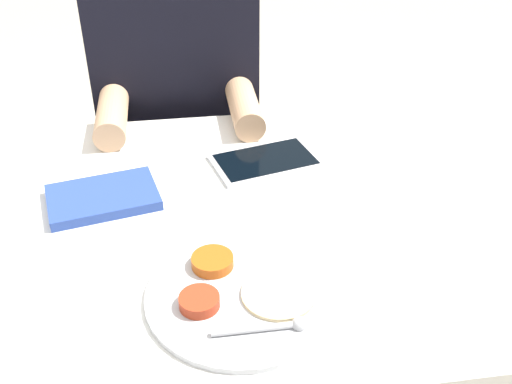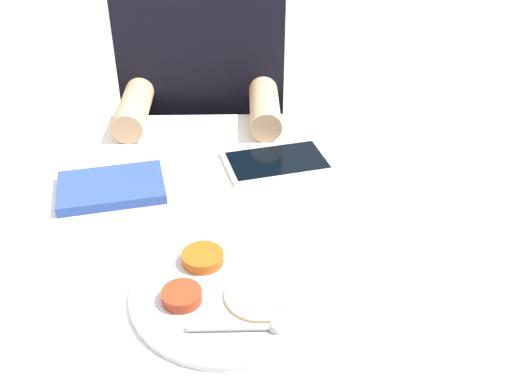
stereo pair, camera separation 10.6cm
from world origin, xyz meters
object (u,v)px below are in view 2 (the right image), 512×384
object	(u,v)px
thali_tray	(226,291)
red_notebook	(111,188)
tablet_device	(277,162)
person_diner	(207,144)

from	to	relation	value
thali_tray	red_notebook	world-z (taller)	thali_tray
red_notebook	tablet_device	bearing A→B (deg)	16.73
tablet_device	person_diner	xyz separation A→B (m)	(-0.17, 0.39, -0.17)
tablet_device	thali_tray	bearing A→B (deg)	-104.45
thali_tray	red_notebook	distance (m)	0.37
red_notebook	tablet_device	distance (m)	0.34
thali_tray	person_diner	size ratio (longest dim) A/B	0.25
tablet_device	person_diner	bearing A→B (deg)	113.54
tablet_device	red_notebook	bearing A→B (deg)	-163.27
thali_tray	tablet_device	xyz separation A→B (m)	(0.10, 0.39, -0.00)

